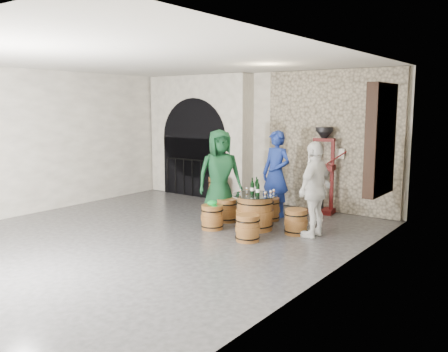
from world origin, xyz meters
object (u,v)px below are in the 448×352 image
Objects in this scene: barrel_stool_left at (227,210)px; person_white at (315,189)px; person_green at (220,175)px; barrel_stool_far at (269,209)px; barrel_stool_near_right at (248,228)px; wine_bottle_center at (258,189)px; wine_bottle_left at (252,188)px; side_barrel at (218,190)px; person_blue at (276,174)px; corking_press at (323,164)px; wine_bottle_right at (257,187)px; barrel_stool_near_left at (212,217)px; barrel_table at (255,212)px; barrel_stool_right at (296,222)px.

barrel_stool_left is 0.27× the size of person_white.
person_green is at bearing -87.42° from person_white.
barrel_stool_far is 1.66m from barrel_stool_near_right.
person_green reaches higher than barrel_stool_near_right.
person_green is at bearing 163.73° from wine_bottle_center.
side_barrel is (-2.05, 1.60, -0.50)m from wine_bottle_left.
corking_press is at bearing 59.62° from person_blue.
person_blue is at bearing -3.33° from person_green.
person_blue is at bearing 105.35° from wine_bottle_center.
barrel_stool_far is at bearing 107.46° from barrel_stool_near_right.
person_blue is 5.77× the size of wine_bottle_left.
wine_bottle_right is 0.50× the size of side_barrel.
wine_bottle_right is (0.11, -0.69, 0.59)m from barrel_stool_far.
wine_bottle_center reaches higher than barrel_stool_far.
barrel_stool_far is 2.09m from side_barrel.
wine_bottle_right is 2.06m from corking_press.
corking_press reaches higher than wine_bottle_right.
barrel_stool_near_left is 0.25× the size of person_green.
side_barrel is (-1.29, 1.39, 0.09)m from barrel_stool_left.
barrel_stool_near_left is at bearing -97.28° from person_blue.
barrel_table is 2.76× the size of wine_bottle_center.
person_white reaches higher than barrel_stool_near_left.
side_barrel is at bearing 143.03° from wine_bottle_center.
barrel_stool_far is (-0.16, 0.82, -0.11)m from barrel_table.
barrel_stool_near_left is 1.07m from wine_bottle_center.
wine_bottle_center is 0.17× the size of corking_press.
corking_press is at bearing 11.66° from side_barrel.
barrel_table is 0.84m from barrel_stool_right.
barrel_stool_left is at bearing -131.78° from corking_press.
side_barrel is (-2.92, 1.42, 0.09)m from barrel_stool_right.
corking_press reaches higher than barrel_stool_right.
wine_bottle_left is at bearing -74.28° from person_blue.
person_white reaches higher than barrel_stool_far.
side_barrel is (-3.26, 1.35, -0.56)m from person_white.
wine_bottle_right is at bearing -178.03° from barrel_stool_right.
barrel_stool_right is at bearing -75.93° from person_white.
barrel_table is 0.84m from barrel_stool_far.
wine_bottle_left is 1.00× the size of wine_bottle_center.
person_green is 1.02× the size of person_blue.
corking_press reaches higher than barrel_stool_near_right.
wine_bottle_left reaches higher than barrel_stool_left.
barrel_stool_left is 0.26× the size of person_blue.
person_blue reaches higher than barrel_stool_near_left.
wine_bottle_left is at bearing -68.57° from person_green.
person_white is at bearing 11.15° from barrel_table.
person_white is at bearing 4.58° from wine_bottle_right.
person_blue is (-0.57, 1.98, 0.70)m from barrel_stool_near_right.
barrel_stool_right is at bearing -87.68° from corking_press.
wine_bottle_left is at bearing -168.50° from barrel_stool_right.
barrel_stool_right is at bearing -0.98° from barrel_stool_left.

